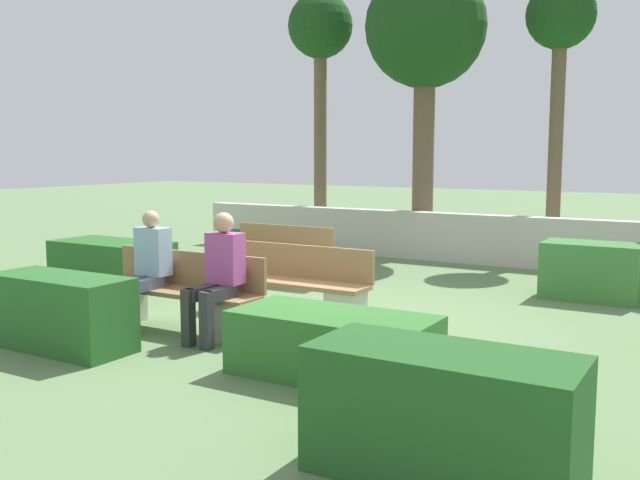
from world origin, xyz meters
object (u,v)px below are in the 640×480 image
object	(u,v)px
person_seated_woman	(145,264)
bench_left_side	(278,261)
tree_center_right	(560,32)
bench_front	(179,299)
person_seated_man	(218,270)
bench_right_side	(288,289)
tree_leftmost	(320,39)
tree_center_left	(425,33)

from	to	relation	value
person_seated_woman	bench_left_side	bearing A→B (deg)	95.53
bench_left_side	tree_center_right	distance (m)	6.67
bench_front	person_seated_man	bearing A→B (deg)	-11.86
bench_right_side	tree_center_right	bearing A→B (deg)	71.37
bench_right_side	person_seated_man	distance (m)	1.32
bench_left_side	person_seated_man	bearing A→B (deg)	-59.60
bench_left_side	person_seated_man	world-z (taller)	person_seated_man
tree_leftmost	tree_center_left	distance (m)	2.32
person_seated_man	person_seated_woman	size ratio (longest dim) A/B	1.02
tree_leftmost	tree_center_left	xyz separation A→B (m)	(2.32, -0.05, -0.08)
person_seated_man	tree_center_left	world-z (taller)	tree_center_left
bench_right_side	tree_leftmost	xyz separation A→B (m)	(-2.99, 5.82, 3.92)
bench_left_side	tree_leftmost	bearing A→B (deg)	119.21
bench_right_side	tree_center_left	xyz separation A→B (m)	(-0.67, 5.77, 3.84)
person_seated_man	tree_center_right	world-z (taller)	tree_center_right
bench_right_side	person_seated_woman	size ratio (longest dim) A/B	1.58
bench_front	bench_right_side	xyz separation A→B (m)	(0.73, 1.11, 0.00)
person_seated_woman	person_seated_man	bearing A→B (deg)	0.23
bench_right_side	tree_center_right	xyz separation A→B (m)	(1.64, 6.43, 3.78)
person_seated_woman	tree_leftmost	size ratio (longest dim) A/B	0.26
person_seated_woman	bench_front	bearing A→B (deg)	22.14
bench_front	person_seated_man	distance (m)	0.80
tree_center_right	tree_leftmost	bearing A→B (deg)	-172.50
bench_left_side	person_seated_man	size ratio (longest dim) A/B	1.27
bench_front	bench_right_side	world-z (taller)	same
person_seated_woman	tree_center_right	bearing A→B (deg)	70.48
bench_left_side	bench_right_side	world-z (taller)	same
bench_left_side	tree_center_left	world-z (taller)	tree_center_left
bench_left_side	tree_center_right	bearing A→B (deg)	63.70
bench_front	tree_center_left	xyz separation A→B (m)	(0.06, 6.88, 3.85)
person_seated_man	tree_leftmost	world-z (taller)	tree_leftmost
bench_front	tree_leftmost	world-z (taller)	tree_leftmost
bench_left_side	person_seated_man	distance (m)	3.41
person_seated_man	bench_right_side	bearing A→B (deg)	87.67
bench_front	person_seated_woman	world-z (taller)	person_seated_woman
tree_center_right	bench_left_side	bearing A→B (deg)	-123.47
person_seated_man	bench_left_side	bearing A→B (deg)	113.23
bench_front	tree_leftmost	xyz separation A→B (m)	(-2.27, 6.94, 3.92)
tree_leftmost	bench_left_side	bearing A→B (deg)	-67.96
bench_left_side	tree_center_left	xyz separation A→B (m)	(0.72, 3.92, 3.86)
bench_right_side	tree_center_right	size ratio (longest dim) A/B	0.42
bench_front	tree_center_left	size ratio (longest dim) A/B	0.38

